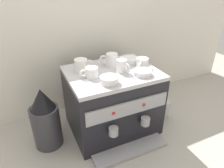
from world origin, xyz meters
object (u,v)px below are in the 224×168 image
object	(u,v)px
ceramic_bowl_0	(129,60)
espresso_machine	(112,101)
ceramic_bowl_2	(143,73)
coffee_grinder	(45,120)
ceramic_cup_1	(142,63)
ceramic_cup_0	(122,66)
ceramic_bowl_1	(109,80)
milk_pitcher	(164,109)
ceramic_cup_4	(91,73)
ceramic_cup_3	(82,65)
ceramic_cup_2	(111,60)

from	to	relation	value
ceramic_bowl_0	espresso_machine	bearing A→B (deg)	-152.17
ceramic_bowl_2	coffee_grinder	world-z (taller)	ceramic_bowl_2
ceramic_bowl_2	ceramic_cup_1	bearing A→B (deg)	59.53
ceramic_cup_0	ceramic_bowl_1	world-z (taller)	ceramic_cup_0
ceramic_bowl_1	ceramic_bowl_0	bearing A→B (deg)	41.97
ceramic_bowl_1	milk_pitcher	bearing A→B (deg)	9.48
ceramic_bowl_1	milk_pitcher	world-z (taller)	ceramic_bowl_1
espresso_machine	ceramic_bowl_1	world-z (taller)	ceramic_bowl_1
ceramic_cup_4	coffee_grinder	size ratio (longest dim) A/B	0.27
ceramic_cup_1	ceramic_cup_0	bearing A→B (deg)	-176.94
ceramic_cup_3	coffee_grinder	size ratio (longest dim) A/B	0.31
ceramic_bowl_2	milk_pitcher	world-z (taller)	ceramic_bowl_2
ceramic_cup_2	coffee_grinder	bearing A→B (deg)	-172.26
espresso_machine	ceramic_bowl_1	size ratio (longest dim) A/B	5.47
espresso_machine	ceramic_bowl_2	xyz separation A→B (m)	(0.14, -0.12, 0.24)
ceramic_cup_1	ceramic_cup_3	distance (m)	0.39
espresso_machine	ceramic_bowl_0	xyz separation A→B (m)	(0.17, 0.09, 0.24)
ceramic_bowl_0	coffee_grinder	size ratio (longest dim) A/B	0.32
espresso_machine	ceramic_bowl_2	world-z (taller)	ceramic_bowl_2
espresso_machine	milk_pitcher	distance (m)	0.45
ceramic_cup_0	ceramic_bowl_2	world-z (taller)	ceramic_cup_0
ceramic_cup_0	ceramic_cup_2	size ratio (longest dim) A/B	0.89
ceramic_cup_2	ceramic_bowl_1	bearing A→B (deg)	-116.99
ceramic_cup_3	milk_pitcher	xyz separation A→B (m)	(0.59, -0.14, -0.42)
ceramic_cup_2	ceramic_cup_3	distance (m)	0.20
coffee_grinder	ceramic_bowl_0	bearing A→B (deg)	6.47
ceramic_cup_0	ceramic_bowl_0	xyz separation A→B (m)	(0.12, 0.12, -0.03)
ceramic_bowl_0	ceramic_cup_4	bearing A→B (deg)	-160.52
espresso_machine	ceramic_cup_4	distance (m)	0.29
coffee_grinder	milk_pitcher	distance (m)	0.87
ceramic_bowl_1	coffee_grinder	world-z (taller)	ceramic_bowl_1
ceramic_bowl_0	ceramic_bowl_1	xyz separation A→B (m)	(-0.25, -0.22, 0.00)
ceramic_cup_1	milk_pitcher	size ratio (longest dim) A/B	0.79
ceramic_cup_4	milk_pitcher	bearing A→B (deg)	-2.94
espresso_machine	ceramic_cup_0	bearing A→B (deg)	-34.61
ceramic_bowl_2	ceramic_cup_2	bearing A→B (deg)	119.10
ceramic_cup_1	ceramic_cup_4	world-z (taller)	same
ceramic_cup_1	ceramic_bowl_0	xyz separation A→B (m)	(-0.03, 0.12, -0.02)
ceramic_cup_1	ceramic_cup_2	world-z (taller)	ceramic_cup_2
ceramic_cup_2	ceramic_bowl_1	world-z (taller)	ceramic_cup_2
ceramic_bowl_0	ceramic_cup_0	bearing A→B (deg)	-133.42
ceramic_cup_0	milk_pitcher	distance (m)	0.55
ceramic_cup_0	coffee_grinder	bearing A→B (deg)	173.75
ceramic_cup_4	coffee_grinder	xyz separation A→B (m)	(-0.30, 0.04, -0.28)
ceramic_cup_0	coffee_grinder	world-z (taller)	ceramic_cup_0
ceramic_cup_0	ceramic_cup_3	bearing A→B (deg)	151.79
espresso_machine	ceramic_cup_0	xyz separation A→B (m)	(0.05, -0.04, 0.26)
espresso_machine	coffee_grinder	distance (m)	0.45
ceramic_cup_1	ceramic_bowl_1	xyz separation A→B (m)	(-0.28, -0.11, -0.01)
ceramic_cup_1	ceramic_cup_3	bearing A→B (deg)	163.41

